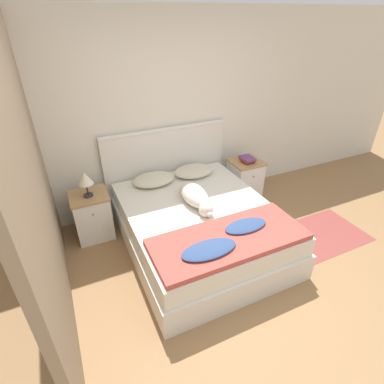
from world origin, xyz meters
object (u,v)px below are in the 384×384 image
object	(u,v)px
nightstand_left	(92,215)
pillow_left	(154,179)
pillow_right	(194,171)
book_stack	(247,159)
nightstand_right	(245,179)
dog	(195,196)
table_lamp	(85,179)
bed	(199,227)

from	to	relation	value
nightstand_left	pillow_left	world-z (taller)	pillow_left
nightstand_left	pillow_right	world-z (taller)	pillow_right
nightstand_left	book_stack	xyz separation A→B (m)	(2.23, -0.02, 0.34)
nightstand_right	pillow_right	size ratio (longest dim) A/B	1.09
dog	book_stack	xyz separation A→B (m)	(1.11, 0.59, 0.00)
dog	nightstand_right	bearing A→B (deg)	28.85
pillow_right	table_lamp	xyz separation A→B (m)	(-1.40, -0.07, 0.23)
pillow_right	pillow_left	bearing A→B (deg)	180.00
nightstand_left	table_lamp	world-z (taller)	table_lamp
pillow_left	book_stack	distance (m)	1.40
table_lamp	book_stack	bearing A→B (deg)	0.07
pillow_right	book_stack	distance (m)	0.83
book_stack	table_lamp	xyz separation A→B (m)	(-2.23, -0.00, 0.18)
bed	dog	bearing A→B (deg)	90.58
dog	book_stack	size ratio (longest dim) A/B	3.49
pillow_left	nightstand_left	bearing A→B (deg)	-176.98
pillow_left	book_stack	size ratio (longest dim) A/B	2.44
nightstand_left	pillow_right	bearing A→B (deg)	1.78
nightstand_right	dog	size ratio (longest dim) A/B	0.76
bed	pillow_left	size ratio (longest dim) A/B	3.72
nightstand_left	pillow_right	size ratio (longest dim) A/B	1.09
book_stack	table_lamp	size ratio (longest dim) A/B	0.72
nightstand_left	bed	bearing A→B (deg)	-32.97
bed	table_lamp	size ratio (longest dim) A/B	6.55
nightstand_left	nightstand_right	world-z (taller)	same
nightstand_right	pillow_left	distance (m)	1.44
pillow_right	dog	xyz separation A→B (m)	(-0.29, -0.66, 0.04)
book_stack	nightstand_right	bearing A→B (deg)	83.45
nightstand_right	table_lamp	world-z (taller)	table_lamp
book_stack	bed	bearing A→B (deg)	-147.85
pillow_right	book_stack	bearing A→B (deg)	-4.71
bed	pillow_right	size ratio (longest dim) A/B	3.72
bed	pillow_left	bearing A→B (deg)	110.61
pillow_right	bed	bearing A→B (deg)	-110.61
table_lamp	nightstand_left	bearing A→B (deg)	90.00
book_stack	table_lamp	world-z (taller)	table_lamp
nightstand_left	nightstand_right	size ratio (longest dim) A/B	1.00
table_lamp	pillow_left	bearing A→B (deg)	4.87
bed	book_stack	distance (m)	1.37
pillow_left	book_stack	bearing A→B (deg)	-2.77
nightstand_left	pillow_left	distance (m)	0.88
nightstand_left	table_lamp	xyz separation A→B (m)	(0.00, -0.03, 0.52)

